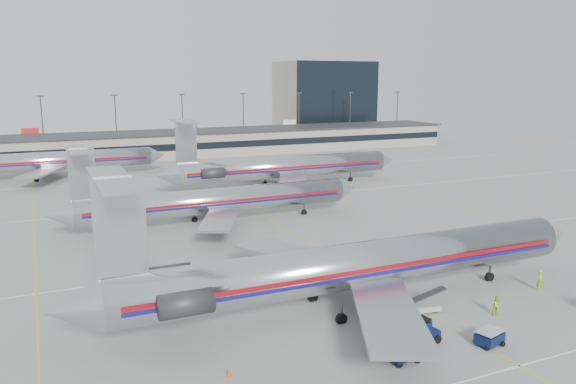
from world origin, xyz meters
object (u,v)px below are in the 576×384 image
tug_center (422,332)px  belt_loader (421,306)px  jet_second_row (212,201)px  jet_foreground (349,266)px

tug_center → belt_loader: belt_loader is taller
jet_second_row → belt_loader: 36.33m
jet_foreground → tug_center: (1.65, -7.98, -2.87)m
jet_foreground → tug_center: jet_foreground is taller
jet_second_row → belt_loader: bearing=-78.0°
tug_center → belt_loader: bearing=45.4°
jet_second_row → jet_foreground: bearing=-85.6°
tug_center → belt_loader: (3.41, 4.54, -0.34)m
jet_foreground → tug_center: size_ratio=19.50×
jet_second_row → belt_loader: jet_second_row is taller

